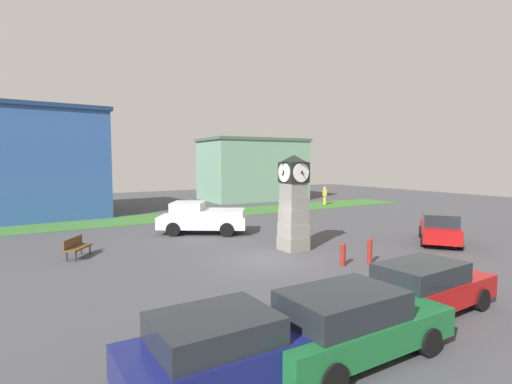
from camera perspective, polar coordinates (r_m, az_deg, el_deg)
ground_plane at (r=17.45m, az=1.89°, el=-9.70°), size 80.29×80.29×0.00m
clock_tower at (r=19.09m, az=5.38°, el=-1.58°), size 1.46×1.43×4.55m
bollard_near_tower at (r=17.43m, az=15.94°, el=-8.06°), size 0.20×0.20×1.06m
bollard_mid_row at (r=16.84m, az=12.31°, el=-8.63°), size 0.22×0.22×0.95m
car_navy_sedan at (r=8.09m, az=-4.49°, el=-21.43°), size 4.06×2.01×1.46m
car_near_tower at (r=9.35m, az=13.26°, el=-17.69°), size 4.58×2.01×1.52m
car_by_building at (r=12.49m, az=23.03°, el=-12.32°), size 4.48×2.01×1.46m
car_silver_hatch at (r=22.79m, az=24.77°, el=-4.65°), size 4.38×3.93×1.62m
pickup_truck at (r=23.67m, az=-7.66°, el=-3.65°), size 5.37×4.57×1.85m
bench at (r=19.42m, az=-24.25°, el=-7.04°), size 1.35×1.62×0.90m
pedestrian_near_bench at (r=38.78m, az=9.78°, el=-0.36°), size 0.35×0.45×1.75m
warehouse_blue_far at (r=34.97m, az=-31.31°, el=3.57°), size 12.57×10.59×8.17m
storefront_low_left at (r=43.79m, az=-0.52°, el=3.28°), size 11.21×7.93×6.61m
grass_verge_far at (r=30.53m, az=-13.87°, el=-3.62°), size 48.17×4.69×0.04m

